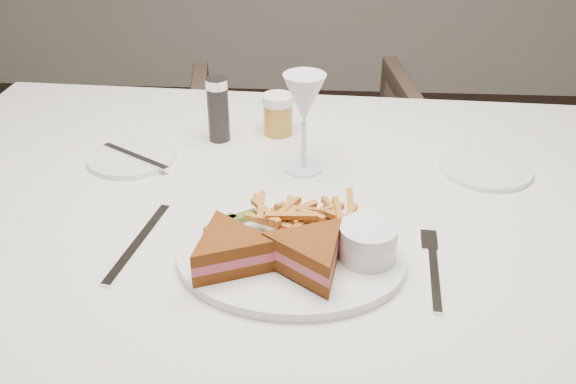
# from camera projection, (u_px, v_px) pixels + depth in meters

# --- Properties ---
(table) EXTENTS (1.43, 0.99, 0.75)m
(table) POSITION_uv_depth(u_px,v_px,m) (290.00, 369.00, 1.23)
(table) COLOR silver
(table) RESTS_ON ground
(chair_far) EXTENTS (0.75, 0.71, 0.68)m
(chair_far) POSITION_uv_depth(u_px,v_px,m) (305.00, 176.00, 1.94)
(chair_far) COLOR #4D3A2F
(chair_far) RESTS_ON ground
(table_setting) EXTENTS (0.79, 0.64, 0.18)m
(table_setting) POSITION_uv_depth(u_px,v_px,m) (292.00, 203.00, 0.96)
(table_setting) COLOR white
(table_setting) RESTS_ON table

